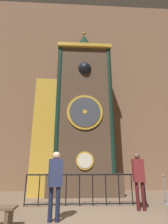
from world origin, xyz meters
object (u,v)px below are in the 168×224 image
stanchion_post (165,195)px  visitor_near (55,178)px  visitor_far (139,175)px  clock_tower (78,116)px

stanchion_post → visitor_near: bearing=-154.6°
visitor_far → stanchion_post: visitor_far is taller
visitor_far → visitor_near: bearing=-159.8°
clock_tower → visitor_near: (-0.63, -3.95, -2.80)m
visitor_near → visitor_far: bearing=4.8°
clock_tower → stanchion_post: (3.13, -2.17, -3.47)m
clock_tower → visitor_near: 4.88m
clock_tower → visitor_far: 4.51m
visitor_near → stanchion_post: 4.22m
visitor_far → stanchion_post: 1.62m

